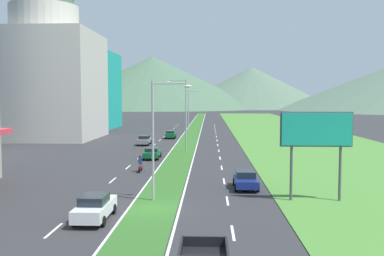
# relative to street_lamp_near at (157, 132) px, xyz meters

# --- Properties ---
(ground_plane) EXTENTS (600.00, 600.00, 0.00)m
(ground_plane) POSITION_rel_street_lamp_near_xyz_m (0.01, -2.35, -5.05)
(ground_plane) COLOR #2D2D30
(grass_median) EXTENTS (3.20, 240.00, 0.06)m
(grass_median) POSITION_rel_street_lamp_near_xyz_m (0.01, 57.65, -5.02)
(grass_median) COLOR #2D6023
(grass_median) RESTS_ON ground_plane
(grass_verge_right) EXTENTS (24.00, 240.00, 0.06)m
(grass_verge_right) POSITION_rel_street_lamp_near_xyz_m (20.61, 57.65, -5.02)
(grass_verge_right) COLOR #477F33
(grass_verge_right) RESTS_ON ground_plane
(lane_dash_left_2) EXTENTS (0.16, 2.80, 0.01)m
(lane_dash_left_2) POSITION_rel_street_lamp_near_xyz_m (-5.09, -7.28, -5.05)
(lane_dash_left_2) COLOR silver
(lane_dash_left_2) RESTS_ON ground_plane
(lane_dash_left_3) EXTENTS (0.16, 2.80, 0.01)m
(lane_dash_left_3) POSITION_rel_street_lamp_near_xyz_m (-5.09, 0.26, -5.05)
(lane_dash_left_3) COLOR silver
(lane_dash_left_3) RESTS_ON ground_plane
(lane_dash_left_4) EXTENTS (0.16, 2.80, 0.01)m
(lane_dash_left_4) POSITION_rel_street_lamp_near_xyz_m (-5.09, 7.80, -5.05)
(lane_dash_left_4) COLOR silver
(lane_dash_left_4) RESTS_ON ground_plane
(lane_dash_left_5) EXTENTS (0.16, 2.80, 0.01)m
(lane_dash_left_5) POSITION_rel_street_lamp_near_xyz_m (-5.09, 15.34, -5.05)
(lane_dash_left_5) COLOR silver
(lane_dash_left_5) RESTS_ON ground_plane
(lane_dash_left_6) EXTENTS (0.16, 2.80, 0.01)m
(lane_dash_left_6) POSITION_rel_street_lamp_near_xyz_m (-5.09, 22.88, -5.05)
(lane_dash_left_6) COLOR silver
(lane_dash_left_6) RESTS_ON ground_plane
(lane_dash_left_7) EXTENTS (0.16, 2.80, 0.01)m
(lane_dash_left_7) POSITION_rel_street_lamp_near_xyz_m (-5.09, 30.42, -5.05)
(lane_dash_left_7) COLOR silver
(lane_dash_left_7) RESTS_ON ground_plane
(lane_dash_left_8) EXTENTS (0.16, 2.80, 0.01)m
(lane_dash_left_8) POSITION_rel_street_lamp_near_xyz_m (-5.09, 37.96, -5.05)
(lane_dash_left_8) COLOR silver
(lane_dash_left_8) RESTS_ON ground_plane
(lane_dash_left_9) EXTENTS (0.16, 2.80, 0.01)m
(lane_dash_left_9) POSITION_rel_street_lamp_near_xyz_m (-5.09, 45.49, -5.05)
(lane_dash_left_9) COLOR silver
(lane_dash_left_9) RESTS_ON ground_plane
(lane_dash_left_10) EXTENTS (0.16, 2.80, 0.01)m
(lane_dash_left_10) POSITION_rel_street_lamp_near_xyz_m (-5.09, 53.03, -5.05)
(lane_dash_left_10) COLOR silver
(lane_dash_left_10) RESTS_ON ground_plane
(lane_dash_left_11) EXTENTS (0.16, 2.80, 0.01)m
(lane_dash_left_11) POSITION_rel_street_lamp_near_xyz_m (-5.09, 60.57, -5.05)
(lane_dash_left_11) COLOR silver
(lane_dash_left_11) RESTS_ON ground_plane
(lane_dash_left_12) EXTENTS (0.16, 2.80, 0.01)m
(lane_dash_left_12) POSITION_rel_street_lamp_near_xyz_m (-5.09, 68.11, -5.05)
(lane_dash_left_12) COLOR silver
(lane_dash_left_12) RESTS_ON ground_plane
(lane_dash_left_13) EXTENTS (0.16, 2.80, 0.01)m
(lane_dash_left_13) POSITION_rel_street_lamp_near_xyz_m (-5.09, 75.65, -5.05)
(lane_dash_left_13) COLOR silver
(lane_dash_left_13) RESTS_ON ground_plane
(lane_dash_left_14) EXTENTS (0.16, 2.80, 0.01)m
(lane_dash_left_14) POSITION_rel_street_lamp_near_xyz_m (-5.09, 83.19, -5.05)
(lane_dash_left_14) COLOR silver
(lane_dash_left_14) RESTS_ON ground_plane
(lane_dash_left_15) EXTENTS (0.16, 2.80, 0.01)m
(lane_dash_left_15) POSITION_rel_street_lamp_near_xyz_m (-5.09, 90.72, -5.05)
(lane_dash_left_15) COLOR silver
(lane_dash_left_15) RESTS_ON ground_plane
(lane_dash_right_2) EXTENTS (0.16, 2.80, 0.01)m
(lane_dash_right_2) POSITION_rel_street_lamp_near_xyz_m (5.11, -7.28, -5.05)
(lane_dash_right_2) COLOR silver
(lane_dash_right_2) RESTS_ON ground_plane
(lane_dash_right_3) EXTENTS (0.16, 2.80, 0.01)m
(lane_dash_right_3) POSITION_rel_street_lamp_near_xyz_m (5.11, 0.26, -5.05)
(lane_dash_right_3) COLOR silver
(lane_dash_right_3) RESTS_ON ground_plane
(lane_dash_right_4) EXTENTS (0.16, 2.80, 0.01)m
(lane_dash_right_4) POSITION_rel_street_lamp_near_xyz_m (5.11, 7.80, -5.05)
(lane_dash_right_4) COLOR silver
(lane_dash_right_4) RESTS_ON ground_plane
(lane_dash_right_5) EXTENTS (0.16, 2.80, 0.01)m
(lane_dash_right_5) POSITION_rel_street_lamp_near_xyz_m (5.11, 15.34, -5.05)
(lane_dash_right_5) COLOR silver
(lane_dash_right_5) RESTS_ON ground_plane
(lane_dash_right_6) EXTENTS (0.16, 2.80, 0.01)m
(lane_dash_right_6) POSITION_rel_street_lamp_near_xyz_m (5.11, 22.88, -5.05)
(lane_dash_right_6) COLOR silver
(lane_dash_right_6) RESTS_ON ground_plane
(lane_dash_right_7) EXTENTS (0.16, 2.80, 0.01)m
(lane_dash_right_7) POSITION_rel_street_lamp_near_xyz_m (5.11, 30.42, -5.05)
(lane_dash_right_7) COLOR silver
(lane_dash_right_7) RESTS_ON ground_plane
(lane_dash_right_8) EXTENTS (0.16, 2.80, 0.01)m
(lane_dash_right_8) POSITION_rel_street_lamp_near_xyz_m (5.11, 37.96, -5.05)
(lane_dash_right_8) COLOR silver
(lane_dash_right_8) RESTS_ON ground_plane
(lane_dash_right_9) EXTENTS (0.16, 2.80, 0.01)m
(lane_dash_right_9) POSITION_rel_street_lamp_near_xyz_m (5.11, 45.49, -5.05)
(lane_dash_right_9) COLOR silver
(lane_dash_right_9) RESTS_ON ground_plane
(lane_dash_right_10) EXTENTS (0.16, 2.80, 0.01)m
(lane_dash_right_10) POSITION_rel_street_lamp_near_xyz_m (5.11, 53.03, -5.05)
(lane_dash_right_10) COLOR silver
(lane_dash_right_10) RESTS_ON ground_plane
(lane_dash_right_11) EXTENTS (0.16, 2.80, 0.01)m
(lane_dash_right_11) POSITION_rel_street_lamp_near_xyz_m (5.11, 60.57, -5.05)
(lane_dash_right_11) COLOR silver
(lane_dash_right_11) RESTS_ON ground_plane
(lane_dash_right_12) EXTENTS (0.16, 2.80, 0.01)m
(lane_dash_right_12) POSITION_rel_street_lamp_near_xyz_m (5.11, 68.11, -5.05)
(lane_dash_right_12) COLOR silver
(lane_dash_right_12) RESTS_ON ground_plane
(lane_dash_right_13) EXTENTS (0.16, 2.80, 0.01)m
(lane_dash_right_13) POSITION_rel_street_lamp_near_xyz_m (5.11, 75.65, -5.05)
(lane_dash_right_13) COLOR silver
(lane_dash_right_13) RESTS_ON ground_plane
(lane_dash_right_14) EXTENTS (0.16, 2.80, 0.01)m
(lane_dash_right_14) POSITION_rel_street_lamp_near_xyz_m (5.11, 83.19, -5.05)
(lane_dash_right_14) COLOR silver
(lane_dash_right_14) RESTS_ON ground_plane
(lane_dash_right_15) EXTENTS (0.16, 2.80, 0.01)m
(lane_dash_right_15) POSITION_rel_street_lamp_near_xyz_m (5.11, 90.72, -5.05)
(lane_dash_right_15) COLOR silver
(lane_dash_right_15) RESTS_ON ground_plane
(edge_line_median_left) EXTENTS (0.16, 240.00, 0.01)m
(edge_line_median_left) POSITION_rel_street_lamp_near_xyz_m (-1.74, 57.65, -5.05)
(edge_line_median_left) COLOR silver
(edge_line_median_left) RESTS_ON ground_plane
(edge_line_median_right) EXTENTS (0.16, 240.00, 0.01)m
(edge_line_median_right) POSITION_rel_street_lamp_near_xyz_m (1.76, 57.65, -5.05)
(edge_line_median_right) COLOR silver
(edge_line_median_right) RESTS_ON ground_plane
(domed_building) EXTENTS (18.82, 18.82, 33.77)m
(domed_building) POSITION_rel_street_lamp_near_xyz_m (-26.62, 48.29, 8.89)
(domed_building) COLOR #B7B2A8
(domed_building) RESTS_ON ground_plane
(midrise_colored) EXTENTS (17.35, 17.35, 18.70)m
(midrise_colored) POSITION_rel_street_lamp_near_xyz_m (-28.50, 75.91, 4.30)
(midrise_colored) COLOR teal
(midrise_colored) RESTS_ON ground_plane
(hill_far_left) EXTENTS (159.16, 159.16, 37.23)m
(hill_far_left) POSITION_rel_street_lamp_near_xyz_m (-37.57, 281.57, 13.56)
(hill_far_left) COLOR #47664C
(hill_far_left) RESTS_ON ground_plane
(hill_far_center) EXTENTS (121.73, 121.73, 30.40)m
(hill_far_center) POSITION_rel_street_lamp_near_xyz_m (35.19, 295.15, 10.15)
(hill_far_center) COLOR #516B56
(hill_far_center) RESTS_ON ground_plane
(street_lamp_near) EXTENTS (2.92, 0.46, 8.73)m
(street_lamp_near) POSITION_rel_street_lamp_near_xyz_m (0.00, 0.00, 0.00)
(street_lamp_near) COLOR #99999E
(street_lamp_near) RESTS_ON ground_plane
(street_lamp_mid) EXTENTS (2.82, 0.28, 10.07)m
(street_lamp_mid) POSITION_rel_street_lamp_near_xyz_m (0.25, 28.36, 0.68)
(street_lamp_mid) COLOR #99999E
(street_lamp_mid) RESTS_ON ground_plane
(street_lamp_far) EXTENTS (2.75, 0.31, 9.04)m
(street_lamp_far) POSITION_rel_street_lamp_near_xyz_m (-0.25, 56.69, 0.14)
(street_lamp_far) COLOR #99999E
(street_lamp_far) RESTS_ON ground_plane
(billboard_roadside) EXTENTS (5.23, 0.28, 6.56)m
(billboard_roadside) POSITION_rel_street_lamp_near_xyz_m (11.53, 0.42, -0.09)
(billboard_roadside) COLOR #4C4C51
(billboard_roadside) RESTS_ON ground_plane
(car_0) EXTENTS (1.91, 4.59, 1.53)m
(car_0) POSITION_rel_street_lamp_near_xyz_m (-6.70, 37.68, -4.28)
(car_0) COLOR slate
(car_0) RESTS_ON ground_plane
(car_1) EXTENTS (1.86, 4.19, 1.45)m
(car_1) POSITION_rel_street_lamp_near_xyz_m (-3.49, 49.02, -4.30)
(car_1) COLOR #0C5128
(car_1) RESTS_ON ground_plane
(car_2) EXTENTS (1.92, 4.64, 1.61)m
(car_2) POSITION_rel_street_lamp_near_xyz_m (-3.30, -5.03, -4.24)
(car_2) COLOR silver
(car_2) RESTS_ON ground_plane
(car_3) EXTENTS (1.98, 4.13, 1.47)m
(car_3) POSITION_rel_street_lamp_near_xyz_m (6.80, 4.69, -4.31)
(car_3) COLOR navy
(car_3) RESTS_ON ground_plane
(car_4) EXTENTS (1.96, 4.57, 1.38)m
(car_4) POSITION_rel_street_lamp_near_xyz_m (-3.36, 22.13, -4.33)
(car_4) COLOR #0C5128
(car_4) RESTS_ON ground_plane
(motorcycle_rider) EXTENTS (0.36, 2.00, 1.80)m
(motorcycle_rider) POSITION_rel_street_lamp_near_xyz_m (-3.28, 12.50, -4.31)
(motorcycle_rider) COLOR black
(motorcycle_rider) RESTS_ON ground_plane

